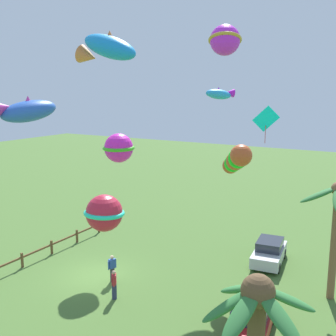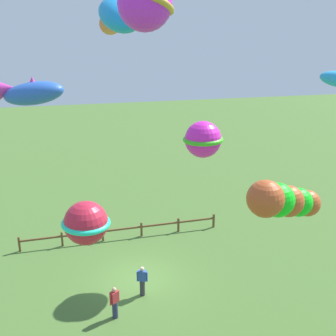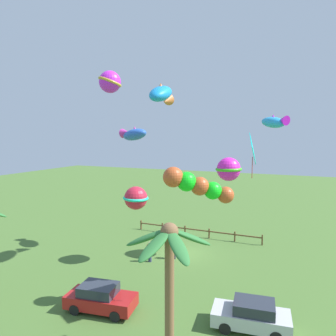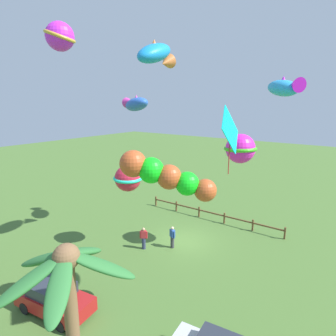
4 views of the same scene
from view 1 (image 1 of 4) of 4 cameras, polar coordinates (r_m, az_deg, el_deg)
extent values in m
plane|color=#476B2D|center=(25.70, -9.96, -14.51)|extent=(120.00, 120.00, 0.00)
ellipsoid|color=#2D7033|center=(10.88, 10.20, -19.39)|extent=(1.77, 0.81, 1.03)
ellipsoid|color=#2D7033|center=(10.99, 15.19, -19.34)|extent=(1.32, 1.71, 1.05)
ellipsoid|color=#2D7033|center=(11.76, 16.26, -17.12)|extent=(1.44, 1.68, 1.00)
ellipsoid|color=#2D7033|center=(12.19, 13.31, -15.77)|extent=(1.77, 0.64, 0.94)
ellipsoid|color=#2D7033|center=(12.05, 9.85, -16.26)|extent=(1.35, 1.70, 1.04)
ellipsoid|color=#2D7033|center=(11.51, 8.57, -18.29)|extent=(1.08, 1.64, 1.28)
sphere|color=brown|center=(11.35, 12.41, -16.39)|extent=(0.91, 0.91, 0.91)
cylinder|color=brown|center=(23.35, 22.12, -9.87)|extent=(0.39, 0.39, 5.98)
ellipsoid|color=#2D7033|center=(23.33, 21.33, -3.00)|extent=(1.84, 1.73, 1.08)
ellipsoid|color=#2D7033|center=(22.37, 20.30, -3.51)|extent=(1.26, 2.03, 1.09)
cube|color=brown|center=(32.61, -9.59, -8.04)|extent=(0.12, 0.12, 0.95)
cube|color=brown|center=(30.86, -12.55, -9.25)|extent=(0.12, 0.12, 0.95)
cube|color=brown|center=(29.22, -15.89, -10.57)|extent=(0.12, 0.12, 0.95)
cube|color=brown|center=(27.71, -19.64, -12.00)|extent=(0.12, 0.12, 0.95)
cube|color=brown|center=(28.38, -17.73, -10.91)|extent=(12.48, 0.09, 0.11)
cube|color=#A51919|center=(20.16, 11.54, -20.21)|extent=(4.10, 2.24, 0.70)
cube|color=#282D38|center=(19.71, 11.53, -18.86)|extent=(2.22, 1.77, 0.56)
cylinder|color=black|center=(21.46, 9.96, -19.03)|extent=(0.62, 0.26, 0.60)
cylinder|color=black|center=(21.25, 14.34, -19.53)|extent=(0.62, 0.26, 0.60)
cube|color=#BCBCC1|center=(27.49, 13.89, -11.57)|extent=(4.07, 2.14, 0.70)
cube|color=#282D38|center=(27.40, 14.00, -10.24)|extent=(2.19, 1.72, 0.56)
cylinder|color=black|center=(26.40, 15.11, -13.31)|extent=(0.62, 0.25, 0.60)
cylinder|color=black|center=(26.63, 11.70, -12.93)|extent=(0.62, 0.25, 0.60)
cylinder|color=black|center=(28.61, 15.85, -11.41)|extent=(0.62, 0.25, 0.60)
cylinder|color=black|center=(28.83, 12.72, -11.09)|extent=(0.62, 0.25, 0.60)
cylinder|color=#2D3351|center=(22.85, -7.48, -16.65)|extent=(0.26, 0.26, 0.84)
cube|color=#B72D33|center=(22.54, -7.53, -15.09)|extent=(0.44, 0.40, 0.54)
sphere|color=tan|center=(22.38, -7.55, -14.23)|extent=(0.21, 0.21, 0.21)
cylinder|color=#B72D33|center=(22.77, -7.48, -14.95)|extent=(0.09, 0.09, 0.52)
cylinder|color=#B72D33|center=(22.35, -7.57, -15.46)|extent=(0.09, 0.09, 0.52)
cylinder|color=#38383D|center=(24.66, -7.74, -14.49)|extent=(0.26, 0.26, 0.84)
cube|color=#2D519E|center=(24.38, -7.78, -13.03)|extent=(0.44, 0.35, 0.54)
sphere|color=beige|center=(24.23, -7.81, -12.22)|extent=(0.21, 0.21, 0.21)
cylinder|color=#2D519E|center=(24.50, -7.31, -13.01)|extent=(0.09, 0.09, 0.52)
cylinder|color=#2D519E|center=(24.29, -8.26, -13.26)|extent=(0.09, 0.09, 0.52)
sphere|color=#CE28DD|center=(17.81, 7.94, 17.21)|extent=(1.26, 1.26, 1.26)
torus|color=gold|center=(17.81, 7.94, 17.21)|extent=(1.81, 1.82, 0.60)
sphere|color=red|center=(20.16, -8.86, -6.21)|extent=(1.80, 1.80, 1.80)
torus|color=#23E9BB|center=(20.16, -8.86, -6.21)|extent=(2.69, 2.69, 0.31)
ellipsoid|color=#289DE0|center=(27.19, 7.03, 10.15)|extent=(1.91, 1.87, 0.83)
cone|color=#CC18D2|center=(27.51, 8.56, 10.31)|extent=(0.83, 0.82, 0.61)
cone|color=#CC18D2|center=(27.19, 7.05, 10.75)|extent=(0.49, 0.49, 0.36)
sphere|color=#ED24BE|center=(26.91, -6.88, 2.78)|extent=(1.90, 1.90, 1.90)
torus|color=green|center=(26.91, -6.88, 2.78)|extent=(2.51, 2.51, 0.28)
ellipsoid|color=#188CDF|center=(21.27, -8.08, 16.33)|extent=(1.68, 3.24, 1.89)
cone|color=orange|center=(22.01, -11.02, 15.04)|extent=(1.02, 1.23, 1.18)
cone|color=orange|center=(21.33, -8.12, 17.63)|extent=(0.63, 0.63, 0.61)
cube|color=#0CF1F1|center=(25.49, 13.47, 6.68)|extent=(0.32, 1.65, 1.61)
cylinder|color=#B4332B|center=(25.57, 13.38, 4.57)|extent=(0.04, 0.04, 1.07)
ellipsoid|color=blue|center=(20.14, -18.82, 7.50)|extent=(3.04, 2.17, 1.33)
cone|color=#D0369E|center=(19.72, -22.09, 7.73)|extent=(1.18, 1.11, 0.95)
cone|color=#D0369E|center=(20.12, -18.89, 8.73)|extent=(0.68, 0.68, 0.54)
sphere|color=#C14F24|center=(21.61, 10.14, 1.73)|extent=(1.16, 1.16, 1.16)
sphere|color=#12DF1B|center=(22.39, 9.74, 1.35)|extent=(1.11, 1.11, 1.11)
sphere|color=#C14F24|center=(23.17, 9.37, 0.99)|extent=(1.07, 1.07, 1.07)
sphere|color=#12DF1B|center=(23.96, 9.02, 0.65)|extent=(1.02, 1.02, 1.02)
sphere|color=#C14F24|center=(24.75, 8.70, 0.34)|extent=(0.97, 0.97, 0.97)
camera|label=2|loc=(14.66, 41.76, 13.16)|focal=42.35mm
camera|label=3|loc=(28.13, 48.74, 5.03)|focal=33.73mm
camera|label=4|loc=(28.28, 33.47, 7.36)|focal=30.80mm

